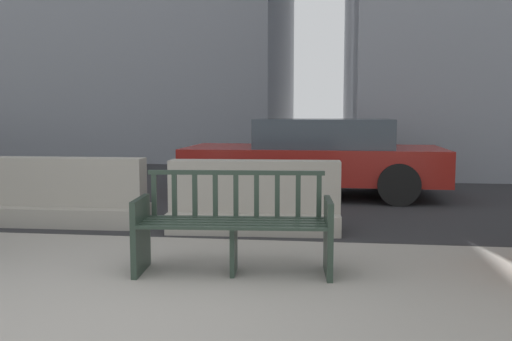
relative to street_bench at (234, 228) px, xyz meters
name	(u,v)px	position (x,y,z in m)	size (l,w,h in m)	color
ground_plane	(106,329)	(-0.61, -1.41, -0.40)	(200.00, 200.00, 0.00)	gray
street_asphalt	(263,177)	(-0.61, 7.29, -0.39)	(120.00, 12.00, 0.01)	#28282B
street_bench	(234,228)	(0.00, 0.00, 0.00)	(1.72, 0.65, 0.88)	#28382D
jersey_barrier_centre	(254,203)	(-0.05, 1.74, -0.06)	(2.03, 0.78, 0.84)	#9E998E
jersey_barrier_left	(66,197)	(-2.45, 1.85, -0.06)	(2.01, 0.72, 0.84)	#9E998E
car_sedan_mid	(316,156)	(0.59, 4.72, 0.27)	(4.23, 2.01, 1.29)	maroon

